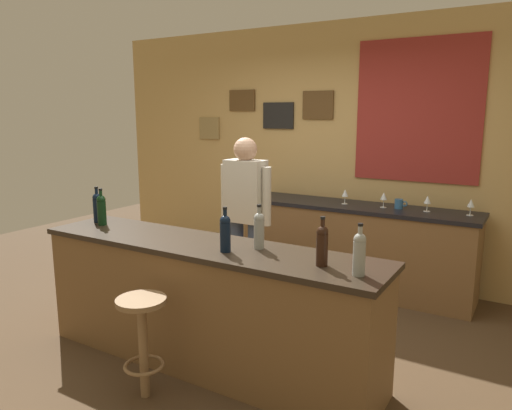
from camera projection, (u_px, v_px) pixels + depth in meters
name	position (u px, v px, depth m)	size (l,w,h in m)	color
ground_plane	(236.00, 341.00, 3.93)	(10.00, 10.00, 0.00)	#4C3823
back_wall	(337.00, 150.00, 5.35)	(6.00, 0.09, 2.80)	tan
bar_counter	(205.00, 304.00, 3.50)	(2.68, 0.60, 0.92)	brown
side_counter	(354.00, 247.00, 5.03)	(2.44, 0.56, 0.90)	brown
bartender	(246.00, 213.00, 4.36)	(0.52, 0.21, 1.62)	#384766
bar_stool	(142.00, 331.00, 3.08)	(0.32, 0.32, 0.68)	olive
wine_bottle_a	(97.00, 207.00, 4.05)	(0.07, 0.07, 0.31)	black
wine_bottle_b	(102.00, 209.00, 3.96)	(0.07, 0.07, 0.31)	black
wine_bottle_c	(225.00, 232.00, 3.19)	(0.07, 0.07, 0.31)	black
wine_bottle_d	(259.00, 229.00, 3.27)	(0.07, 0.07, 0.31)	#999E99
wine_bottle_e	(322.00, 244.00, 2.90)	(0.07, 0.07, 0.31)	black
wine_bottle_f	(359.00, 252.00, 2.72)	(0.07, 0.07, 0.31)	#999E99
wine_glass_a	(345.00, 194.00, 4.97)	(0.07, 0.07, 0.16)	silver
wine_glass_b	(384.00, 197.00, 4.79)	(0.07, 0.07, 0.16)	silver
wine_glass_c	(427.00, 200.00, 4.59)	(0.07, 0.07, 0.16)	silver
wine_glass_d	(471.00, 204.00, 4.42)	(0.07, 0.07, 0.16)	silver
coffee_mug	(399.00, 204.00, 4.74)	(0.13, 0.08, 0.09)	#336699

